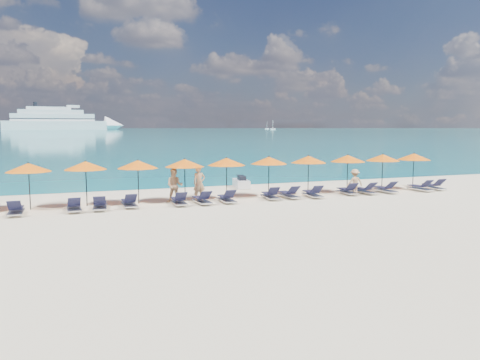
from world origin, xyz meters
name	(u,v)px	position (x,y,z in m)	size (l,w,h in m)	color
ground	(263,213)	(0.00, 0.00, 0.00)	(1400.00, 1400.00, 0.00)	beige
sea	(74,129)	(0.00, 660.00, 0.01)	(1600.00, 1300.00, 0.01)	#1FA9B2
cruise_ship	(66,121)	(-8.97, 552.81, 9.58)	(133.74, 36.19, 36.81)	white
sailboat_near	(273,129)	(222.02, 492.79, 1.14)	(6.09, 2.03, 11.16)	white
sailboat_far	(267,129)	(251.28, 577.58, 1.02)	(5.41, 1.80, 9.91)	white
jetski	(241,183)	(2.21, 8.77, 0.31)	(1.16, 2.24, 0.76)	white
beachgoer_a	(199,183)	(-1.76, 4.48, 0.93)	(0.68, 0.45, 1.87)	tan
beachgoer_b	(175,186)	(-3.11, 4.36, 0.88)	(0.86, 0.50, 1.77)	tan
beachgoer_c	(355,182)	(7.22, 3.45, 0.75)	(0.97, 0.45, 1.50)	tan
umbrella_1	(28,167)	(-10.00, 4.58, 2.02)	(2.10, 2.10, 2.28)	black
umbrella_2	(86,165)	(-7.44, 4.84, 2.02)	(2.10, 2.10, 2.28)	black
umbrella_3	(138,164)	(-4.92, 4.66, 2.02)	(2.10, 2.10, 2.28)	black
umbrella_4	(185,163)	(-2.49, 4.66, 2.02)	(2.10, 2.10, 2.28)	black
umbrella_5	(226,162)	(-0.12, 4.82, 2.02)	(2.10, 2.10, 2.28)	black
umbrella_6	(269,160)	(2.44, 4.88, 2.02)	(2.10, 2.10, 2.28)	black
umbrella_7	(308,159)	(4.94, 4.83, 2.02)	(2.10, 2.10, 2.28)	black
umbrella_8	(348,158)	(7.56, 4.75, 2.02)	(2.10, 2.10, 2.28)	black
umbrella_9	(383,158)	(10.00, 4.64, 2.02)	(2.10, 2.10, 2.28)	black
umbrella_10	(414,157)	(12.46, 4.74, 2.02)	(2.10, 2.10, 2.28)	black
lounger_2	(16,210)	(-10.51, 3.34, 0.24)	(0.62, 1.70, 0.66)	silver
lounger_3	(74,207)	(-8.07, 3.39, 0.24)	(0.66, 1.72, 0.66)	silver
lounger_4	(100,205)	(-6.91, 3.43, 0.24)	(0.77, 1.75, 0.66)	silver
lounger_5	(129,203)	(-5.52, 3.66, 0.24)	(0.66, 1.72, 0.66)	silver
lounger_6	(179,201)	(-3.11, 3.43, 0.24)	(0.66, 1.72, 0.66)	silver
lounger_7	(202,200)	(-1.92, 3.38, 0.24)	(0.72, 1.73, 0.66)	silver
lounger_8	(227,198)	(-0.61, 3.36, 0.24)	(0.64, 1.71, 0.66)	silver
lounger_9	(270,195)	(1.98, 3.59, 0.24)	(0.78, 1.75, 0.66)	silver
lounger_10	(289,194)	(3.06, 3.58, 0.24)	(0.72, 1.73, 0.66)	silver
lounger_11	(313,193)	(4.45, 3.37, 0.24)	(0.76, 1.74, 0.66)	silver
lounger_12	(347,191)	(6.88, 3.68, 0.24)	(0.77, 1.75, 0.66)	silver
lounger_13	(365,190)	(7.97, 3.54, 0.24)	(0.78, 1.75, 0.66)	silver
lounger_14	(385,189)	(9.41, 3.53, 0.24)	(0.70, 1.73, 0.66)	silver
lounger_15	(420,187)	(11.89, 3.40, 0.24)	(0.69, 1.72, 0.66)	silver
lounger_16	(434,186)	(13.10, 3.58, 0.24)	(0.78, 1.75, 0.66)	silver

